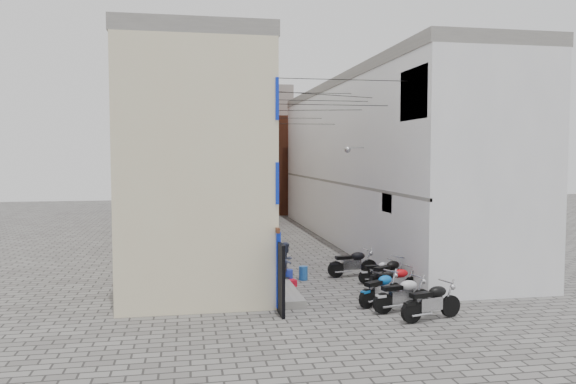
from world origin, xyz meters
TOP-DOWN VIEW (x-y plane):
  - ground at (0.00, 0.00)m, footprint 90.00×90.00m
  - plinth at (-2.05, 13.00)m, footprint 0.90×26.00m
  - building_left at (-4.98, 12.95)m, footprint 5.10×27.00m
  - building_right at (5.00, 13.00)m, footprint 5.94×26.00m
  - building_far_brick_left at (-2.00, 28.00)m, footprint 6.00×6.00m
  - building_far_brick_right at (3.00, 30.00)m, footprint 5.00×6.00m
  - building_far_concrete at (0.00, 34.00)m, footprint 8.00×5.00m
  - far_shopfront at (0.00, 25.20)m, footprint 2.00×0.30m
  - overhead_wires at (0.00, 7.64)m, footprint 5.80×13.02m
  - motorcycle_a at (1.77, -1.83)m, footprint 2.20×1.18m
  - motorcycle_b at (1.27, -0.82)m, footprint 2.14×1.04m
  - motorcycle_c at (0.88, 0.07)m, footprint 2.02×1.54m
  - motorcycle_d at (1.83, 1.19)m, footprint 1.96×0.92m
  - motorcycle_e at (1.90, 2.06)m, footprint 2.17×1.67m
  - motorcycle_f at (1.88, 3.02)m, footprint 1.73×0.69m
  - motorcycle_g at (1.20, 4.28)m, footprint 2.13×0.83m
  - person_a at (-2.26, 1.10)m, footprint 0.47×0.61m
  - person_b at (-1.70, 3.17)m, footprint 0.85×0.86m
  - water_jug_near at (-1.55, 3.56)m, footprint 0.43×0.43m
  - water_jug_far at (-0.87, 4.05)m, footprint 0.39×0.39m
  - red_crate at (-1.55, 3.07)m, footprint 0.45×0.38m

SIDE VIEW (x-z plane):
  - ground at x=0.00m, z-range 0.00..0.00m
  - red_crate at x=-1.55m, z-range 0.00..0.25m
  - plinth at x=-2.05m, z-range 0.00..0.25m
  - water_jug_near at x=-1.55m, z-range 0.00..0.53m
  - water_jug_far at x=-0.87m, z-range 0.00..0.54m
  - motorcycle_f at x=1.88m, z-range 0.00..0.98m
  - motorcycle_d at x=1.83m, z-range 0.00..1.09m
  - motorcycle_c at x=0.88m, z-range 0.00..1.15m
  - motorcycle_b at x=1.27m, z-range 0.00..1.19m
  - motorcycle_g at x=1.20m, z-range 0.00..1.21m
  - motorcycle_a at x=1.77m, z-range 0.00..1.22m
  - motorcycle_e at x=1.90m, z-range 0.00..1.23m
  - person_b at x=-1.70m, z-range 0.25..1.65m
  - person_a at x=-2.26m, z-range 0.25..1.74m
  - far_shopfront at x=0.00m, z-range 0.00..2.40m
  - building_far_brick_right at x=3.00m, z-range 0.00..8.00m
  - building_left at x=-4.98m, z-range 0.00..9.00m
  - building_right at x=5.00m, z-range 0.01..9.01m
  - building_far_brick_left at x=-2.00m, z-range 0.00..10.00m
  - building_far_concrete at x=0.00m, z-range 0.00..11.00m
  - overhead_wires at x=0.00m, z-range 6.46..7.79m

